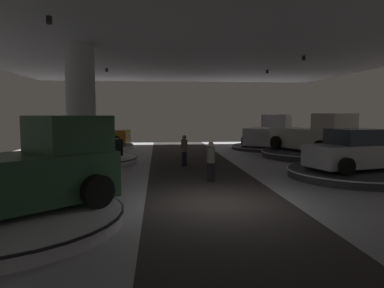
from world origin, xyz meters
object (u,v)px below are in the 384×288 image
(visitor_walking_far, at_px, (184,149))
(display_platform_far_right, at_px, (311,154))
(display_platform_mid_right, at_px, (356,173))
(display_car_deep_left, at_px, (100,134))
(column_left, at_px, (81,112))
(pickup_truck_near_left, at_px, (14,173))
(display_platform_deep_right, at_px, (269,147))
(pickup_truck_deep_right, at_px, (271,133))
(display_car_far_left, at_px, (85,143))
(display_platform_near_left, at_px, (2,220))
(display_platform_deep_left, at_px, (100,147))
(display_platform_far_left, at_px, (85,160))
(pickup_truck_far_right, at_px, (315,136))
(visitor_walking_near, at_px, (211,159))
(display_car_mid_right, at_px, (356,151))

(visitor_walking_far, bearing_deg, display_platform_far_right, 21.06)
(visitor_walking_far, bearing_deg, display_platform_mid_right, -28.12)
(display_car_deep_left, bearing_deg, column_left, -84.42)
(pickup_truck_near_left, bearing_deg, display_platform_deep_right, 55.30)
(pickup_truck_deep_right, relative_size, display_car_deep_left, 1.25)
(display_car_far_left, distance_m, display_platform_near_left, 11.10)
(display_platform_deep_left, bearing_deg, display_platform_deep_right, -4.55)
(display_platform_far_left, xyz_separation_m, display_platform_deep_left, (-0.28, 7.02, 0.05))
(column_left, relative_size, display_car_far_left, 1.28)
(pickup_truck_far_right, bearing_deg, display_platform_far_right, 111.40)
(display_platform_near_left, distance_m, visitor_walking_near, 7.73)
(display_platform_deep_right, xyz_separation_m, display_platform_far_left, (-12.26, -6.03, 0.01))
(display_platform_far_left, bearing_deg, display_car_far_left, -43.28)
(display_platform_near_left, bearing_deg, display_platform_far_left, 91.61)
(display_platform_mid_right, distance_m, visitor_walking_far, 7.90)
(display_platform_deep_right, bearing_deg, column_left, -137.32)
(display_platform_far_right, xyz_separation_m, display_platform_near_left, (-12.99, -12.19, -0.02))
(visitor_walking_near, bearing_deg, pickup_truck_near_left, -138.26)
(pickup_truck_deep_right, xyz_separation_m, display_platform_mid_right, (-0.20, -11.97, -1.01))
(display_platform_deep_left, height_order, display_car_deep_left, display_car_deep_left)
(pickup_truck_near_left, height_order, display_platform_mid_right, pickup_truck_near_left)
(pickup_truck_far_right, distance_m, display_platform_far_left, 13.49)
(display_platform_far_right, bearing_deg, display_car_far_left, -175.13)
(visitor_walking_near, bearing_deg, pickup_truck_deep_right, 62.45)
(column_left, relative_size, display_platform_far_right, 0.92)
(display_platform_far_left, height_order, display_platform_mid_right, display_platform_mid_right)
(column_left, distance_m, display_platform_mid_right, 11.76)
(column_left, relative_size, pickup_truck_far_right, 0.96)
(display_car_mid_right, bearing_deg, display_platform_mid_right, 14.03)
(display_platform_far_right, relative_size, display_platform_deep_right, 1.06)
(display_platform_far_right, height_order, display_car_deep_left, display_car_deep_left)
(column_left, relative_size, display_car_deep_left, 1.25)
(display_car_mid_right, bearing_deg, column_left, 174.13)
(display_platform_far_right, relative_size, display_platform_deep_left, 1.24)
(pickup_truck_deep_right, relative_size, display_platform_far_left, 0.97)
(pickup_truck_deep_right, distance_m, display_platform_far_left, 13.98)
(display_car_deep_left, height_order, display_car_mid_right, display_car_deep_left)
(pickup_truck_deep_right, bearing_deg, visitor_walking_far, -130.86)
(display_car_deep_left, xyz_separation_m, display_car_mid_right, (12.52, -12.71, -0.03))
(display_car_deep_left, distance_m, display_car_mid_right, 17.84)
(display_platform_deep_left, relative_size, display_platform_mid_right, 0.86)
(display_platform_far_right, bearing_deg, display_platform_deep_right, 102.02)
(display_car_mid_right, bearing_deg, display_platform_near_left, -155.62)
(pickup_truck_deep_right, xyz_separation_m, display_car_far_left, (-12.42, -6.31, -0.15))
(pickup_truck_near_left, bearing_deg, display_platform_near_left, -139.05)
(pickup_truck_far_right, relative_size, display_platform_near_left, 1.00)
(display_car_deep_left, relative_size, visitor_walking_near, 2.77)
(display_platform_deep_right, distance_m, display_car_deep_left, 12.64)
(pickup_truck_deep_right, relative_size, display_platform_mid_right, 0.98)
(display_platform_far_right, xyz_separation_m, pickup_truck_far_right, (0.12, -0.30, 1.10))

